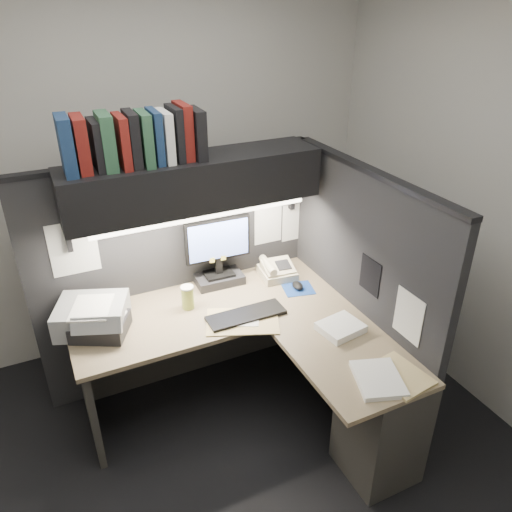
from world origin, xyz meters
name	(u,v)px	position (x,y,z in m)	size (l,w,h in m)	color
floor	(230,458)	(0.00, 0.00, 0.00)	(3.50, 3.50, 0.00)	black
wall_back	(144,173)	(0.00, 1.50, 1.35)	(3.50, 0.04, 2.70)	beige
wall_right	(487,204)	(1.75, 0.00, 1.35)	(0.04, 3.00, 2.70)	beige
partition_back	(178,274)	(0.03, 0.93, 0.80)	(1.90, 0.06, 1.60)	black
partition_right	(358,295)	(0.98, 0.18, 0.80)	(0.06, 1.50, 1.60)	black
desk	(294,382)	(0.43, 0.00, 0.44)	(1.70, 1.53, 0.73)	#807151
overhead_shelf	(194,182)	(0.12, 0.75, 1.50)	(1.55, 0.34, 0.30)	black
task_light_tube	(203,217)	(0.12, 0.61, 1.33)	(0.04, 0.04, 1.32)	white
monitor	(218,258)	(0.28, 0.80, 0.92)	(0.44, 0.21, 0.48)	black
keyboard	(246,315)	(0.28, 0.36, 0.74)	(0.49, 0.16, 0.02)	black
mousepad	(298,289)	(0.73, 0.50, 0.73)	(0.20, 0.18, 0.00)	navy
mouse	(298,286)	(0.73, 0.51, 0.75)	(0.07, 0.11, 0.04)	black
telephone	(277,270)	(0.68, 0.71, 0.78)	(0.23, 0.24, 0.09)	beige
coffee_cup	(188,298)	(-0.01, 0.61, 0.80)	(0.08, 0.08, 0.14)	#D5D655
printer	(92,315)	(-0.58, 0.66, 0.81)	(0.40, 0.34, 0.16)	#939699
notebook_stack	(101,326)	(-0.55, 0.58, 0.78)	(0.30, 0.25, 0.09)	black
open_folder	(243,321)	(0.24, 0.32, 0.73)	(0.43, 0.28, 0.01)	tan
paper_stack_a	(341,327)	(0.72, -0.01, 0.75)	(0.24, 0.20, 0.05)	white
paper_stack_b	(378,379)	(0.65, -0.46, 0.74)	(0.23, 0.28, 0.03)	white
manila_stack	(400,375)	(0.78, -0.48, 0.74)	(0.24, 0.30, 0.02)	tan
binder_row	(134,139)	(-0.20, 0.75, 1.80)	(0.77, 0.25, 0.31)	navy
pinned_papers	(253,252)	(0.42, 0.56, 1.05)	(1.76, 1.31, 0.51)	white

